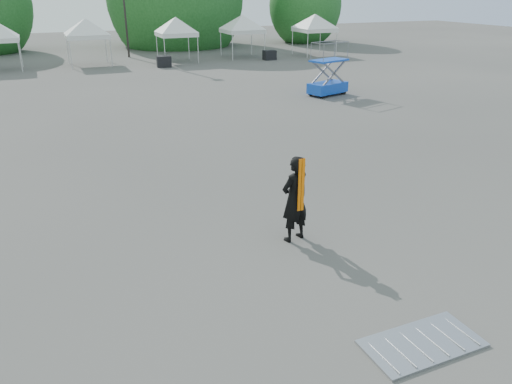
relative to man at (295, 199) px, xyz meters
name	(u,v)px	position (x,y,z in m)	size (l,w,h in m)	color
ground	(228,213)	(-0.93, 1.94, -1.02)	(120.00, 120.00, 0.00)	#474442
tree_far_e	(305,5)	(21.07, 38.94, 2.61)	(3.84, 3.84, 5.84)	#382314
tent_e	(85,22)	(-1.34, 30.57, 2.04)	(4.23, 4.23, 3.88)	silver
tent_f	(176,21)	(5.05, 29.56, 2.04)	(3.89, 3.89, 3.88)	silver
tent_g	(242,18)	(10.71, 30.25, 2.04)	(4.20, 4.20, 3.88)	silver
tent_h	(315,17)	(16.77, 29.13, 2.04)	(4.14, 4.14, 3.88)	silver
man	(295,199)	(0.00, 0.00, 0.00)	(0.85, 0.67, 2.03)	black
scissor_lift	(329,69)	(9.25, 14.14, 0.38)	(2.37, 1.67, 2.78)	#0D3EB5
barrier_mid	(422,343)	(0.26, -4.13, -0.99)	(1.99, 1.02, 0.06)	#A2A4AA
crate_mid	(164,62)	(3.50, 27.53, -0.62)	(1.01, 0.79, 0.79)	black
crate_east	(269,55)	(12.15, 28.05, -0.65)	(0.94, 0.73, 0.73)	black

